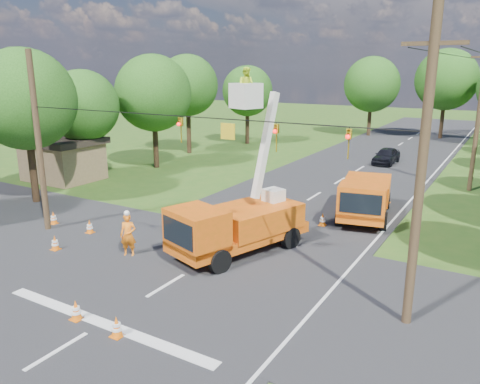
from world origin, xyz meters
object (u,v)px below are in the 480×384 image
Objects in this scene: traffic_cone_4 at (55,243)px; tree_left_c at (83,106)px; bucket_truck at (237,217)px; tree_left_f at (247,91)px; tree_left_d at (153,93)px; traffic_cone_0 at (76,310)px; shed at (63,158)px; second_truck at (365,197)px; tree_far_a at (372,84)px; traffic_cone_7 at (387,198)px; ground_worker at (128,235)px; traffic_cone_3 at (322,219)px; traffic_cone_6 at (54,218)px; traffic_cone_5 at (90,227)px; distant_car at (386,156)px; tree_left_e at (188,86)px; traffic_cone_1 at (117,327)px; tree_far_b at (446,80)px; pole_left at (39,143)px; pole_right_near at (421,171)px; pole_right_mid at (479,115)px; tree_left_b at (25,100)px; traffic_cone_2 at (294,230)px.

tree_left_c reaches higher than traffic_cone_4.
bucket_truck is 31.97m from tree_left_f.
tree_left_d reaches higher than bucket_truck.
traffic_cone_0 is 0.13× the size of shed.
tree_far_a reaches higher than second_truck.
tree_left_f is (-19.25, 16.06, 5.33)m from traffic_cone_7.
ground_worker reaches higher than traffic_cone_0.
ground_worker is 2.76× the size of traffic_cone_3.
traffic_cone_4 and traffic_cone_6 have the same top height.
traffic_cone_0 and traffic_cone_5 have the same top height.
distant_car is 19.48m from tree_left_e.
second_truck is 16.07m from traffic_cone_1.
traffic_cone_7 is at bearing 14.83° from shed.
traffic_cone_5 is (-6.19, 6.14, 0.00)m from traffic_cone_0.
bucket_truck is 0.79× the size of tree_far_b.
traffic_cone_1 is (0.34, -7.78, -1.34)m from bucket_truck.
tree_far_b is at bearing 61.56° from tree_left_c.
traffic_cone_4 is at bearing -31.89° from pole_left.
bucket_truck reaches higher than traffic_cone_3.
ground_worker is 16.78m from tree_left_c.
traffic_cone_0 is 25.47m from tree_left_d.
tree_left_e reaches higher than traffic_cone_1.
tree_left_d is at bearing 154.37° from second_truck.
second_truck is at bearing -74.54° from tree_far_a.
traffic_cone_5 is (-0.41, 2.41, 0.00)m from traffic_cone_4.
tree_far_a is (11.50, 34.00, 0.75)m from tree_left_c.
ground_worker is at bearing -177.82° from pole_right_near.
tree_far_a is (2.14, 42.31, 5.83)m from traffic_cone_5.
tree_far_b is at bearing 14.04° from tree_far_a.
tree_left_d is 0.98× the size of tree_left_e.
tree_left_b is (-23.00, -17.00, 1.20)m from pole_right_mid.
traffic_cone_2 is 1.00× the size of traffic_cone_7.
shed reaches higher than traffic_cone_1.
traffic_cone_3 is at bearing 29.66° from traffic_cone_6.
traffic_cone_7 is (2.48, 8.43, 0.00)m from traffic_cone_2.
pole_right_near reaches higher than traffic_cone_3.
tree_far_b is (19.80, 23.00, 0.32)m from tree_left_e.
tree_left_e is (-17.75, 27.50, 6.13)m from traffic_cone_1.
traffic_cone_5 is at bearing -65.63° from tree_left_e.
traffic_cone_2 is 13.39m from pole_left.
ground_worker is at bearing -17.22° from tree_left_b.
traffic_cone_1 is at bearing -57.17° from tree_left_e.
pole_right_near is at bearing -78.17° from second_truck.
ground_worker is at bearing -136.41° from second_truck.
traffic_cone_6 is at bearing -70.44° from tree_left_d.
traffic_cone_1 is (1.90, -0.05, 0.00)m from traffic_cone_0.
bucket_truck is at bearing -21.46° from tree_left_c.
traffic_cone_5 is at bearing -149.92° from bucket_truck.
traffic_cone_3 is 36.47m from tree_far_a.
pole_right_near is 33.56m from tree_left_e.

